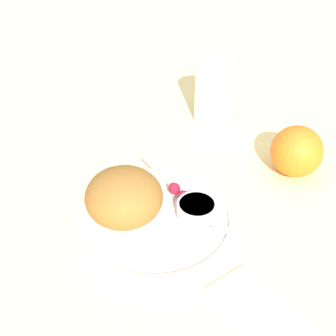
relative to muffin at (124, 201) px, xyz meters
The scene contains 9 objects.
ground_plane 0.08m from the muffin, 75.56° to the left, with size 3.00×3.00×0.00m, color beige.
plate 0.06m from the muffin, 77.12° to the left, with size 0.21×0.21×0.02m.
muffin is the anchor object (origin of this frame).
cream_ramekin 0.10m from the muffin, 63.41° to the left, with size 0.05×0.05×0.02m.
berry_pair 0.09m from the muffin, 89.55° to the left, with size 0.03×0.02×0.02m.
butter_knife 0.10m from the muffin, 90.55° to the left, with size 0.19×0.03×0.00m.
orange_fruit 0.28m from the muffin, 81.14° to the left, with size 0.08×0.08×0.08m.
juice_glass 0.31m from the muffin, 118.19° to the left, with size 0.06×0.06×0.11m.
folded_napkin 0.20m from the muffin, 16.28° to the left, with size 0.11×0.06×0.01m.
Camera 1 is at (0.36, -0.27, 0.44)m, focal length 50.00 mm.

